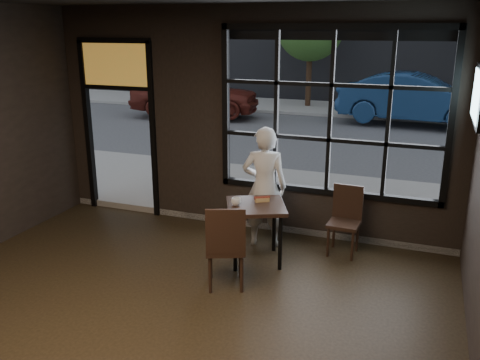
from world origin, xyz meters
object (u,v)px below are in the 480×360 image
at_px(cafe_table, 256,233).
at_px(man, 264,187).
at_px(chair_near, 226,245).
at_px(navy_car, 416,98).

bearing_deg(cafe_table, man, 71.78).
bearing_deg(man, cafe_table, 83.57).
bearing_deg(cafe_table, chair_near, -123.28).
xyz_separation_m(cafe_table, navy_car, (1.51, 10.34, 0.45)).
bearing_deg(navy_car, chair_near, 176.56).
xyz_separation_m(cafe_table, man, (-0.06, 0.53, 0.44)).
relative_size(cafe_table, navy_car, 0.17).
distance_m(man, navy_car, 9.93).
bearing_deg(cafe_table, navy_car, 57.15).
distance_m(chair_near, man, 1.31).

